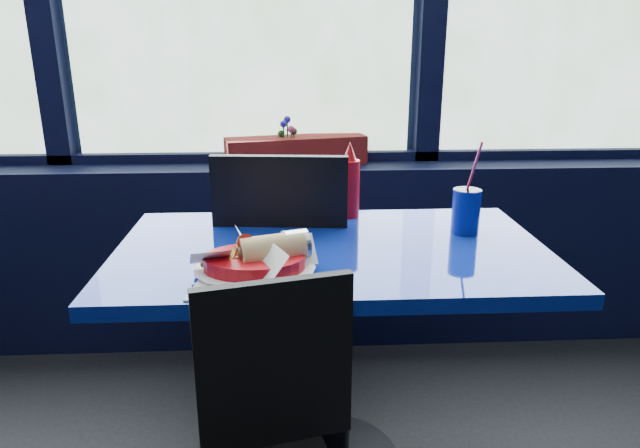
{
  "coord_description": "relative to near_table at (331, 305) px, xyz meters",
  "views": [
    {
      "loc": [
        0.19,
        0.5,
        1.3
      ],
      "look_at": [
        0.27,
        1.98,
        0.82
      ],
      "focal_mm": 32.0,
      "sensor_mm": 36.0,
      "label": 1
    }
  ],
  "objects": [
    {
      "name": "window_sill",
      "position": [
        -0.3,
        0.87,
        -0.17
      ],
      "size": [
        5.0,
        0.26,
        0.8
      ],
      "primitive_type": "cube",
      "color": "black",
      "rests_on": "ground"
    },
    {
      "name": "near_table",
      "position": [
        0.0,
        0.0,
        0.0
      ],
      "size": [
        1.2,
        0.7,
        0.75
      ],
      "color": "black",
      "rests_on": "ground"
    },
    {
      "name": "chair_near_back",
      "position": [
        -0.16,
        0.32,
        -0.01
      ],
      "size": [
        0.48,
        0.48,
        0.97
      ],
      "rotation": [
        0.0,
        0.0,
        3.05
      ],
      "color": "black",
      "rests_on": "ground"
    },
    {
      "name": "planter_box",
      "position": [
        -0.09,
        0.87,
        0.29
      ],
      "size": [
        0.6,
        0.27,
        0.12
      ],
      "primitive_type": "cube",
      "rotation": [
        0.0,
        0.0,
        0.22
      ],
      "color": "maroon",
      "rests_on": "window_sill"
    },
    {
      "name": "flower_vase",
      "position": [
        -0.12,
        0.86,
        0.29
      ],
      "size": [
        0.11,
        0.12,
        0.2
      ],
      "rotation": [
        0.0,
        0.0,
        0.18
      ],
      "color": "silver",
      "rests_on": "window_sill"
    },
    {
      "name": "food_basket",
      "position": [
        -0.2,
        -0.18,
        0.22
      ],
      "size": [
        0.28,
        0.28,
        0.1
      ],
      "rotation": [
        0.0,
        0.0,
        -0.12
      ],
      "color": "#B70C13",
      "rests_on": "near_table"
    },
    {
      "name": "ketchup_bottle",
      "position": [
        0.08,
        0.28,
        0.29
      ],
      "size": [
        0.07,
        0.07,
        0.25
      ],
      "color": "#B70C13",
      "rests_on": "near_table"
    },
    {
      "name": "soda_cup",
      "position": [
        0.41,
        0.1,
        0.25
      ],
      "size": [
        0.08,
        0.08,
        0.28
      ],
      "rotation": [
        0.0,
        0.0,
        -0.16
      ],
      "color": "navy",
      "rests_on": "near_table"
    },
    {
      "name": "napkin",
      "position": [
        -0.27,
        -0.27,
        0.18
      ],
      "size": [
        0.17,
        0.17,
        0.0
      ],
      "primitive_type": "cube",
      "rotation": [
        0.0,
        0.0,
        -0.15
      ],
      "color": "white",
      "rests_on": "near_table"
    }
  ]
}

